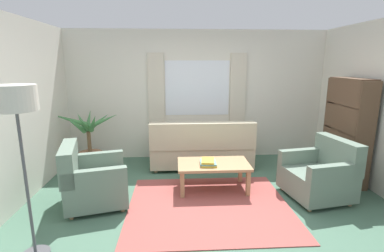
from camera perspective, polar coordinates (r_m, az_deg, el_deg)
ground_plane at (r=4.14m, az=3.40°, el=-15.72°), size 6.24×6.24×0.00m
wall_back at (r=5.93m, az=1.00°, el=6.17°), size 5.32×0.12×2.60m
window_with_curtains at (r=5.84m, az=1.06°, el=7.54°), size 1.98×0.07×1.40m
area_rug at (r=4.14m, az=3.40°, el=-15.65°), size 2.22×1.92×0.01m
couch at (r=5.43m, az=1.90°, el=-4.49°), size 1.90×0.82×0.92m
armchair_left at (r=4.28m, az=-19.44°, el=-10.21°), size 1.00×1.02×0.88m
armchair_right at (r=4.65m, az=24.24°, el=-8.81°), size 0.95×0.97×0.88m
coffee_table at (r=4.49m, az=4.29°, el=-8.06°), size 1.10×0.64×0.44m
book_stack_on_table at (r=4.38m, az=3.25°, el=-7.24°), size 0.26×0.31×0.08m
potted_plant at (r=5.73m, az=-19.88°, el=-3.25°), size 1.24×1.06×1.15m
bookshelf at (r=5.34m, az=28.31°, el=-1.47°), size 0.30×0.94×1.72m
standing_lamp at (r=3.10m, az=-31.63°, el=2.48°), size 0.39×0.39×1.76m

